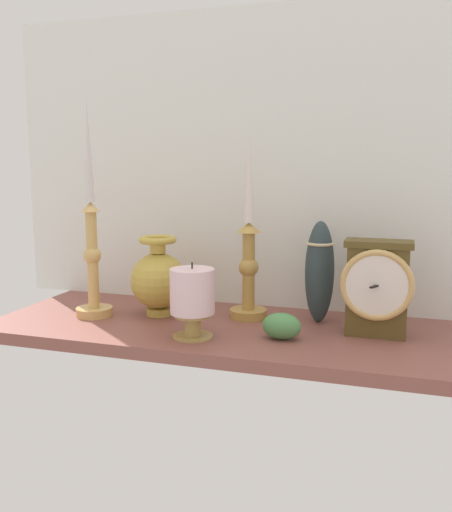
{
  "coord_description": "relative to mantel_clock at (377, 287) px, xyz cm",
  "views": [
    {
      "loc": [
        30.48,
        -103.29,
        31.82
      ],
      "look_at": [
        -2.71,
        0.0,
        14.0
      ],
      "focal_mm": 39.47,
      "sensor_mm": 36.0,
      "label": 1
    }
  ],
  "objects": [
    {
      "name": "candlestick_tall_center",
      "position": [
        -57.5,
        -3.82,
        5.36
      ],
      "size": [
        7.68,
        7.68,
        44.92
      ],
      "color": "tan",
      "rests_on": "ground_plane"
    },
    {
      "name": "mantel_clock",
      "position": [
        0.0,
        0.0,
        0.0
      ],
      "size": [
        13.22,
        8.76,
        17.93
      ],
      "color": "brown",
      "rests_on": "ground_plane"
    },
    {
      "name": "pillar_candle_front",
      "position": [
        -32.22,
        -11.46,
        -1.64
      ],
      "size": [
        8.28,
        8.28,
        14.12
      ],
      "color": "#AE8F4C",
      "rests_on": "ground_plane"
    },
    {
      "name": "ground_plane",
      "position": [
        -26.04,
        -2.06,
        -10.5
      ],
      "size": [
        100.0,
        36.0,
        2.4
      ],
      "primitive_type": "cube",
      "color": "brown"
    },
    {
      "name": "ivy_sprig",
      "position": [
        -16.3,
        -7.39,
        -6.87
      ],
      "size": [
        7.23,
        5.06,
        4.87
      ],
      "color": "#4D8A4B",
      "rests_on": "ground_plane"
    },
    {
      "name": "tall_ceramic_vase",
      "position": [
        -11.57,
        5.96,
        1.18
      ],
      "size": [
        5.84,
        5.84,
        20.67
      ],
      "color": "#2C3A3D",
      "rests_on": "ground_plane"
    },
    {
      "name": "back_wall",
      "position": [
        -26.04,
        16.44,
        23.2
      ],
      "size": [
        120.0,
        2.0,
        65.0
      ],
      "primitive_type": "cube",
      "color": "white",
      "rests_on": "ground_plane"
    },
    {
      "name": "candlestick_tall_left",
      "position": [
        -25.75,
        4.79,
        3.03
      ],
      "size": [
        7.74,
        7.74,
        37.29
      ],
      "color": "#B68C41",
      "rests_on": "ground_plane"
    },
    {
      "name": "brass_vase_bulbous",
      "position": [
        -44.68,
        0.87,
        -1.44
      ],
      "size": [
        11.77,
        11.77,
        16.88
      ],
      "color": "gold",
      "rests_on": "ground_plane"
    }
  ]
}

